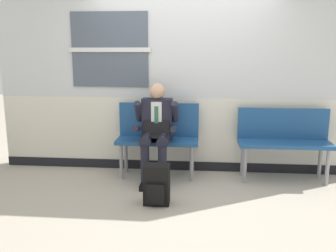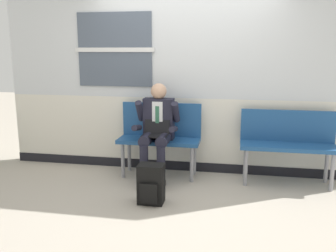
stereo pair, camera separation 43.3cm
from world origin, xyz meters
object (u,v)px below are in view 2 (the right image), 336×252
at_px(backpack, 151,184).
at_px(person_seated, 157,129).
at_px(bench_with_person, 160,133).
at_px(bench_empty, 288,140).

bearing_deg(backpack, person_seated, 97.39).
relative_size(bench_with_person, bench_empty, 0.92).
bearing_deg(bench_empty, bench_with_person, 179.85).
height_order(bench_empty, person_seated, person_seated).
bearing_deg(bench_with_person, person_seated, -90.00).
distance_m(bench_with_person, bench_empty, 1.68).
height_order(bench_with_person, bench_empty, bench_with_person).
bearing_deg(bench_empty, person_seated, -173.19).
bearing_deg(bench_with_person, bench_empty, -0.15).
distance_m(person_seated, backpack, 0.92).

